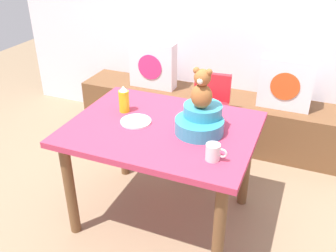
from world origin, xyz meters
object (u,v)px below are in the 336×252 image
object	(u,v)px
infant_seat_teal	(200,121)
coffee_mug	(213,152)
highchair	(209,110)
teddy_bear	(202,89)
pillow_floral_right	(286,84)
dinner_plate_near	(136,121)
ketchup_bottle	(124,100)
dining_table	(162,141)
pillow_floral_left	(153,65)

from	to	relation	value
infant_seat_teal	coffee_mug	world-z (taller)	infant_seat_teal
highchair	teddy_bear	xyz separation A→B (m)	(0.15, -0.73, 0.50)
highchair	teddy_bear	bearing A→B (deg)	-78.34
infant_seat_teal	pillow_floral_right	bearing A→B (deg)	71.21
highchair	dinner_plate_near	distance (m)	0.86
pillow_floral_right	dinner_plate_near	size ratio (longest dim) A/B	2.20
ketchup_bottle	coffee_mug	world-z (taller)	ketchup_bottle
dining_table	teddy_bear	bearing A→B (deg)	7.74
highchair	ketchup_bottle	size ratio (longest dim) A/B	4.27
ketchup_bottle	teddy_bear	bearing A→B (deg)	-6.66
pillow_floral_right	coffee_mug	distance (m)	1.45
pillow_floral_left	coffee_mug	distance (m)	1.75
highchair	pillow_floral_right	bearing A→B (deg)	37.45
pillow_floral_left	infant_seat_teal	size ratio (longest dim) A/B	1.33
infant_seat_teal	coffee_mug	xyz separation A→B (m)	(0.16, -0.28, -0.02)
dining_table	coffee_mug	world-z (taller)	coffee_mug
highchair	teddy_bear	size ratio (longest dim) A/B	3.16
pillow_floral_left	ketchup_bottle	xyz separation A→B (m)	(0.28, -1.08, 0.15)
pillow_floral_right	teddy_bear	distance (m)	1.26
infant_seat_teal	teddy_bear	distance (m)	0.21
dining_table	infant_seat_teal	distance (m)	0.30
coffee_mug	dinner_plate_near	xyz separation A→B (m)	(-0.58, 0.23, -0.04)
coffee_mug	ketchup_bottle	bearing A→B (deg)	154.78
infant_seat_teal	teddy_bear	bearing A→B (deg)	-90.00
teddy_bear	coffee_mug	world-z (taller)	teddy_bear
teddy_bear	coffee_mug	distance (m)	0.39
coffee_mug	infant_seat_teal	bearing A→B (deg)	120.64
dining_table	coffee_mug	xyz separation A→B (m)	(0.40, -0.24, 0.16)
highchair	coffee_mug	size ratio (longest dim) A/B	6.58
pillow_floral_right	infant_seat_teal	size ratio (longest dim) A/B	1.33
coffee_mug	dinner_plate_near	distance (m)	0.63
coffee_mug	pillow_floral_right	bearing A→B (deg)	80.94
dining_table	pillow_floral_right	bearing A→B (deg)	61.88
teddy_bear	pillow_floral_right	bearing A→B (deg)	71.22
highchair	coffee_mug	xyz separation A→B (m)	(0.32, -1.01, 0.27)
pillow_floral_right	coffee_mug	size ratio (longest dim) A/B	3.67
pillow_floral_right	ketchup_bottle	world-z (taller)	ketchup_bottle
teddy_bear	infant_seat_teal	bearing A→B (deg)	90.00
highchair	infant_seat_teal	size ratio (longest dim) A/B	2.39
pillow_floral_left	coffee_mug	xyz separation A→B (m)	(1.00, -1.43, 0.11)
pillow_floral_left	dinner_plate_near	distance (m)	1.27
teddy_bear	coffee_mug	size ratio (longest dim) A/B	2.08
pillow_floral_left	dining_table	bearing A→B (deg)	-63.17
pillow_floral_left	ketchup_bottle	distance (m)	1.13
dining_table	infant_seat_teal	xyz separation A→B (m)	(0.24, 0.03, 0.18)
pillow_floral_right	ketchup_bottle	size ratio (longest dim) A/B	2.38
coffee_mug	dining_table	bearing A→B (deg)	149.02
dining_table	dinner_plate_near	bearing A→B (deg)	-174.87
highchair	ketchup_bottle	world-z (taller)	ketchup_bottle
highchair	infant_seat_teal	distance (m)	0.80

